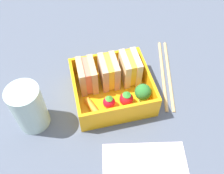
# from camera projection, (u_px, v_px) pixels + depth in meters

# --- Properties ---
(ground_plane) EXTENTS (1.20, 1.20, 0.02)m
(ground_plane) POSITION_uv_depth(u_px,v_px,m) (112.00, 97.00, 0.54)
(ground_plane) COLOR #4C5566
(bento_tray) EXTENTS (0.15, 0.15, 0.01)m
(bento_tray) POSITION_uv_depth(u_px,v_px,m) (112.00, 93.00, 0.53)
(bento_tray) COLOR #F0A112
(bento_tray) RESTS_ON ground_plane
(bento_rim) EXTENTS (0.15, 0.15, 0.04)m
(bento_rim) POSITION_uv_depth(u_px,v_px,m) (112.00, 85.00, 0.51)
(bento_rim) COLOR #F0A112
(bento_rim) RESTS_ON bento_tray
(sandwich_left) EXTENTS (0.04, 0.06, 0.06)m
(sandwich_left) POSITION_uv_depth(u_px,v_px,m) (87.00, 76.00, 0.51)
(sandwich_left) COLOR tan
(sandwich_left) RESTS_ON bento_tray
(sandwich_center_left) EXTENTS (0.04, 0.06, 0.06)m
(sandwich_center_left) POSITION_uv_depth(u_px,v_px,m) (109.00, 72.00, 0.52)
(sandwich_center_left) COLOR tan
(sandwich_center_left) RESTS_ON bento_tray
(sandwich_center) EXTENTS (0.04, 0.06, 0.06)m
(sandwich_center) POSITION_uv_depth(u_px,v_px,m) (130.00, 68.00, 0.52)
(sandwich_center) COLOR beige
(sandwich_center) RESTS_ON bento_tray
(carrot_stick_far_left) EXTENTS (0.03, 0.04, 0.01)m
(carrot_stick_far_left) POSITION_uv_depth(u_px,v_px,m) (92.00, 107.00, 0.49)
(carrot_stick_far_left) COLOR orange
(carrot_stick_far_left) RESTS_ON bento_tray
(strawberry_far_left) EXTENTS (0.02, 0.02, 0.03)m
(strawberry_far_left) POSITION_uv_depth(u_px,v_px,m) (109.00, 102.00, 0.49)
(strawberry_far_left) COLOR red
(strawberry_far_left) RESTS_ON bento_tray
(strawberry_left) EXTENTS (0.03, 0.03, 0.03)m
(strawberry_left) POSITION_uv_depth(u_px,v_px,m) (126.00, 99.00, 0.49)
(strawberry_left) COLOR red
(strawberry_left) RESTS_ON bento_tray
(broccoli_floret) EXTENTS (0.03, 0.03, 0.04)m
(broccoli_floret) POSITION_uv_depth(u_px,v_px,m) (143.00, 92.00, 0.49)
(broccoli_floret) COLOR #94BA6D
(broccoli_floret) RESTS_ON bento_tray
(chopstick_pair) EXTENTS (0.08, 0.20, 0.01)m
(chopstick_pair) POSITION_uv_depth(u_px,v_px,m) (166.00, 73.00, 0.56)
(chopstick_pair) COLOR tan
(chopstick_pair) RESTS_ON ground_plane
(drinking_glass) EXTENTS (0.06, 0.06, 0.10)m
(drinking_glass) POSITION_uv_depth(u_px,v_px,m) (29.00, 108.00, 0.45)
(drinking_glass) COLOR silver
(drinking_glass) RESTS_ON ground_plane
(folded_napkin) EXTENTS (0.17, 0.14, 0.00)m
(folded_napkin) POSITION_uv_depth(u_px,v_px,m) (146.00, 174.00, 0.43)
(folded_napkin) COLOR silver
(folded_napkin) RESTS_ON ground_plane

